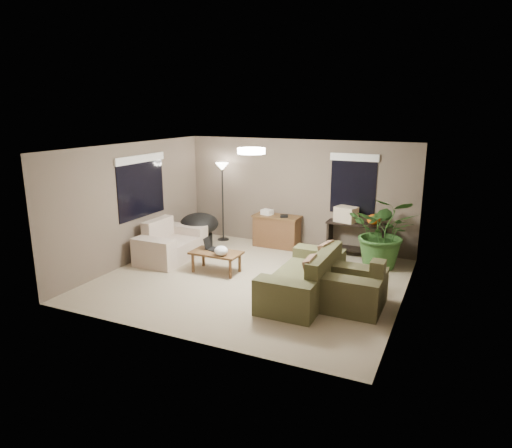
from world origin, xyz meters
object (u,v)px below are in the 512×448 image
at_px(coffee_table, 216,255).
at_px(armchair, 355,290).
at_px(desk, 277,231).
at_px(papasan_chair, 199,227).
at_px(console_table, 356,237).
at_px(houseplant, 384,240).
at_px(cat_scratching_post, 375,290).
at_px(loveseat, 170,245).
at_px(floor_lamp, 222,176).
at_px(main_sofa, 306,280).

bearing_deg(coffee_table, armchair, -10.05).
distance_m(desk, papasan_chair, 1.82).
distance_m(coffee_table, console_table, 3.17).
bearing_deg(coffee_table, houseplant, 29.50).
xyz_separation_m(console_table, houseplant, (0.67, -0.52, 0.15)).
bearing_deg(desk, cat_scratching_post, -39.73).
relative_size(loveseat, coffee_table, 1.60).
bearing_deg(loveseat, armchair, -11.26).
height_order(armchair, desk, armchair).
relative_size(papasan_chair, floor_lamp, 0.62).
xyz_separation_m(console_table, cat_scratching_post, (0.85, -2.33, -0.22)).
xyz_separation_m(papasan_chair, floor_lamp, (0.24, 0.71, 1.13)).
bearing_deg(coffee_table, cat_scratching_post, -2.54).
bearing_deg(cat_scratching_post, papasan_chair, 160.89).
bearing_deg(desk, main_sofa, -58.12).
bearing_deg(houseplant, papasan_chair, -175.90).
height_order(main_sofa, floor_lamp, floor_lamp).
xyz_separation_m(console_table, papasan_chair, (-3.52, -0.82, 0.03)).
distance_m(armchair, papasan_chair, 4.51).
height_order(main_sofa, cat_scratching_post, main_sofa).
bearing_deg(houseplant, armchair, -92.16).
bearing_deg(main_sofa, loveseat, 167.54).
xyz_separation_m(papasan_chair, cat_scratching_post, (4.37, -1.51, -0.25)).
bearing_deg(desk, console_table, 2.57).
bearing_deg(floor_lamp, console_table, 1.83).
xyz_separation_m(main_sofa, loveseat, (-3.33, 0.74, 0.00)).
relative_size(desk, floor_lamp, 0.58).
relative_size(main_sofa, desk, 2.00).
bearing_deg(loveseat, console_table, 27.25).
xyz_separation_m(main_sofa, coffee_table, (-2.01, 0.41, 0.06)).
relative_size(papasan_chair, cat_scratching_post, 2.36).
relative_size(loveseat, floor_lamp, 0.84).
distance_m(loveseat, papasan_chair, 1.06).
bearing_deg(coffee_table, desk, 78.21).
height_order(floor_lamp, houseplant, floor_lamp).
bearing_deg(loveseat, desk, 45.22).
relative_size(main_sofa, floor_lamp, 1.15).
height_order(main_sofa, houseplant, houseplant).
xyz_separation_m(armchair, houseplant, (0.08, 2.18, 0.29)).
height_order(armchair, coffee_table, armchair).
bearing_deg(console_table, coffee_table, -136.29).
relative_size(main_sofa, houseplant, 1.47).
height_order(main_sofa, papasan_chair, main_sofa).
distance_m(coffee_table, floor_lamp, 2.62).
relative_size(armchair, console_table, 0.77).
xyz_separation_m(armchair, cat_scratching_post, (0.27, 0.37, -0.08)).
bearing_deg(cat_scratching_post, main_sofa, -166.68).
distance_m(loveseat, floor_lamp, 2.21).
distance_m(desk, console_table, 1.85).
xyz_separation_m(armchair, desk, (-2.44, 2.62, 0.08)).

